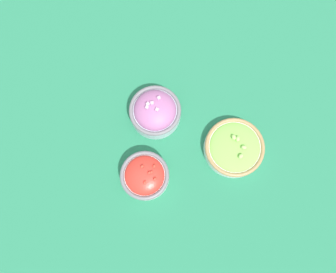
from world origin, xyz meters
name	(u,v)px	position (x,y,z in m)	size (l,w,h in m)	color
ground_plane	(168,139)	(0.00, 0.00, 0.00)	(3.00, 3.00, 0.00)	#23704C
bowl_lettuce	(234,148)	(0.19, 0.04, 0.03)	(0.18, 0.18, 0.06)	white
bowl_red_onion	(155,112)	(-0.06, 0.05, 0.04)	(0.15, 0.15, 0.09)	#B2C1CC
bowl_cherry_tomatoes	(145,176)	(-0.02, -0.13, 0.04)	(0.14, 0.14, 0.08)	white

